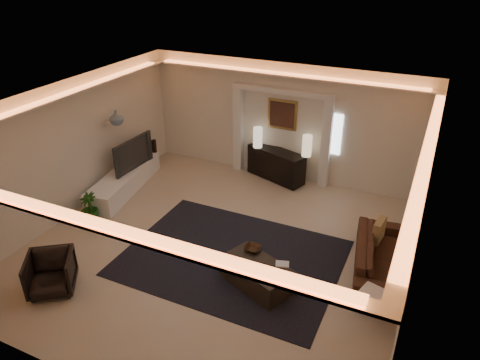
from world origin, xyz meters
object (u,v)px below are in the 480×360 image
at_px(console, 276,164).
at_px(armchair, 51,273).
at_px(coffee_table, 257,275).
at_px(sofa, 380,257).

bearing_deg(console, armchair, -89.92).
xyz_separation_m(coffee_table, armchair, (-3.12, -1.60, 0.14)).
bearing_deg(armchair, console, 35.08).
bearing_deg(coffee_table, console, 128.69).
bearing_deg(armchair, sofa, -5.46).
distance_m(console, coffee_table, 4.11).
xyz_separation_m(sofa, armchair, (-4.97, -2.86, 0.03)).
bearing_deg(console, sofa, -22.02).
relative_size(sofa, coffee_table, 1.72).
relative_size(console, coffee_table, 1.23).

